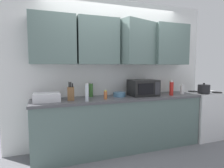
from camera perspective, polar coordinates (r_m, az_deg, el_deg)
The scene contains 14 objects.
wall_back_with_cabinets at distance 3.36m, azimuth 1.13°, elevation 8.19°, with size 3.73×0.53×2.60m.
counter_run at distance 3.29m, azimuth 2.51°, elevation -11.67°, with size 2.86×0.63×0.90m.
stove_range at distance 4.28m, azimuth 25.97°, elevation -8.20°, with size 0.76×0.64×0.91m.
kettle at distance 3.98m, azimuth 26.01°, elevation -1.31°, with size 0.22×0.22×0.19m.
microwave at distance 3.37m, azimuth 9.42°, elevation -1.11°, with size 0.48×0.37×0.28m.
dish_rack at distance 2.95m, azimuth -19.11°, elevation -3.82°, with size 0.38×0.30×0.12m, color silver.
knife_block at distance 2.94m, azimuth -12.33°, elevation -2.80°, with size 0.12×0.13×0.28m.
bottle_clear_tall at distance 2.80m, azimuth -7.62°, elevation -2.60°, with size 0.05×0.05×0.27m.
bottle_white_jar at distance 3.76m, azimuth 20.45°, elevation -1.58°, with size 0.07×0.07×0.18m.
bottle_spice_jar at distance 2.96m, azimuth -1.98°, elevation -3.37°, with size 0.05×0.05×0.14m.
bottle_red_sauce at distance 3.52m, azimuth 17.54°, elevation -1.27°, with size 0.07×0.07×0.26m.
bottle_green_oil at distance 3.22m, azimuth -6.40°, elevation -1.80°, with size 0.07×0.07×0.24m.
bottle_amber_vinegar at distance 3.81m, azimuth 17.49°, elevation -0.81°, with size 0.07×0.07×0.25m.
bowl_ceramic_small at distance 3.23m, azimuth 2.26°, elevation -3.16°, with size 0.21×0.21×0.07m, color teal.
Camera 1 is at (-1.19, -3.22, 1.42)m, focal length 30.23 mm.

